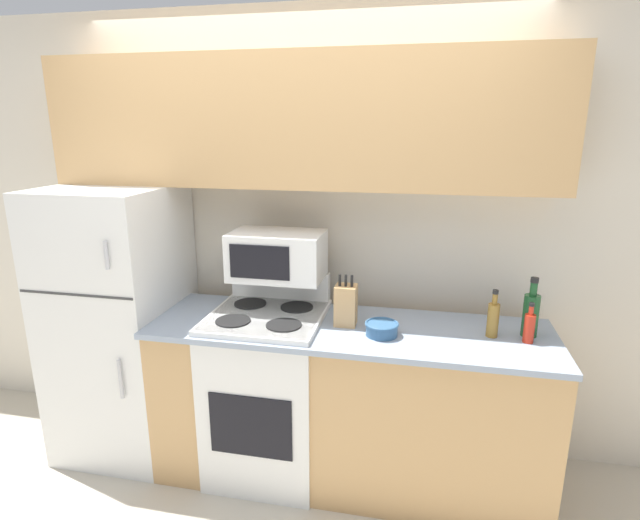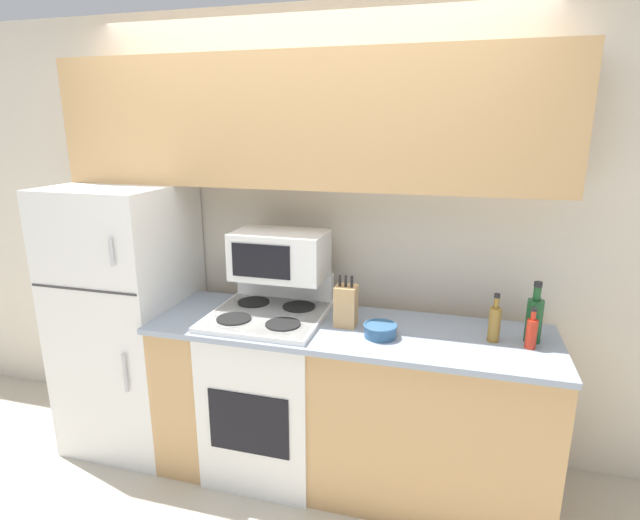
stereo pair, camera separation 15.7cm
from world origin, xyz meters
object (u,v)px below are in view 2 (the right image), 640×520
knife_block (346,305)px  bowl (380,330)px  refrigerator (130,317)px  stove (270,389)px  bottle_wine_green (534,318)px  microwave (280,255)px  bottle_vinegar (495,323)px  bottle_hot_sauce (531,332)px

knife_block → bowl: 0.23m
refrigerator → knife_block: (1.35, -0.05, 0.23)m
stove → bottle_wine_green: 1.44m
refrigerator → knife_block: refrigerator is taller
stove → microwave: size_ratio=2.19×
refrigerator → bottle_vinegar: size_ratio=6.62×
bottle_hot_sauce → bottle_vinegar: bearing=167.3°
bottle_wine_green → refrigerator: bearing=179.9°
stove → knife_block: bearing=1.9°
bottle_hot_sauce → bottle_wine_green: size_ratio=0.67×
stove → knife_block: knife_block is taller
microwave → bowl: 0.70m
stove → knife_block: (0.43, 0.01, 0.53)m
stove → bottle_hot_sauce: size_ratio=5.50×
bottle_wine_green → microwave: bearing=176.8°
refrigerator → bottle_vinegar: 2.09m
stove → bowl: bearing=-7.8°
stove → bottle_wine_green: (1.33, 0.06, 0.54)m
bottle_hot_sauce → bowl: bearing=-174.9°
bottle_wine_green → stove: bearing=-177.5°
knife_block → microwave: bearing=163.4°
bottle_hot_sauce → bottle_vinegar: (-0.16, 0.04, 0.02)m
bowl → bottle_hot_sauce: (0.69, 0.06, 0.04)m
bowl → bottle_vinegar: size_ratio=0.70×
stove → bowl: stove is taller
microwave → knife_block: (0.40, -0.12, -0.21)m
microwave → bottle_wine_green: size_ratio=1.67×
refrigerator → bottle_hot_sauce: (2.24, -0.08, 0.20)m
microwave → bowl: microwave is taller
stove → bottle_hot_sauce: 1.41m
stove → bowl: (0.62, -0.08, 0.46)m
stove → bottle_wine_green: bottle_wine_green is taller
bowl → stove: bearing=172.2°
knife_block → bottle_wine_green: 0.91m
stove → bowl: size_ratio=6.54×
bottle_vinegar → knife_block: bearing=179.9°
stove → bottle_wine_green: bearing=2.5°
refrigerator → bottle_vinegar: (2.08, -0.05, 0.21)m
refrigerator → bottle_hot_sauce: bearing=-2.1°
microwave → bottle_hot_sauce: 1.32m
knife_block → bottle_vinegar: 0.73m
refrigerator → bottle_vinegar: refrigerator is taller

